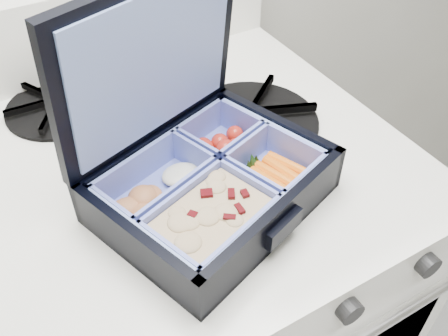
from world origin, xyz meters
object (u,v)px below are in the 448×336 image
bento_box (213,185)px  fork (215,127)px  stove (190,318)px  burner_grate (251,115)px

bento_box → fork: size_ratio=1.40×
stove → fork: bearing=9.2°
bento_box → fork: (0.07, 0.13, -0.03)m
burner_grate → stove: bearing=178.6°
bento_box → fork: 0.15m
bento_box → fork: bearing=40.9°
stove → bento_box: (-0.00, -0.11, 0.47)m
stove → burner_grate: size_ratio=4.46×
burner_grate → fork: burner_grate is taller
stove → burner_grate: burner_grate is taller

